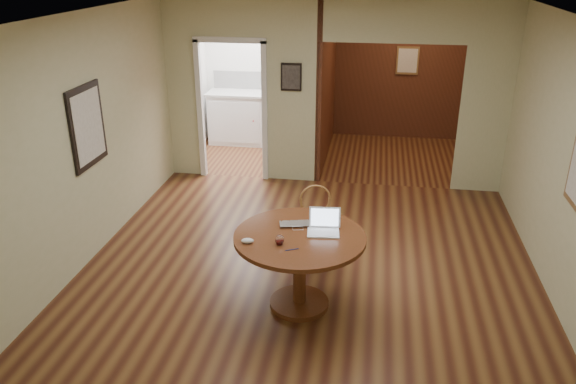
% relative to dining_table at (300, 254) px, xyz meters
% --- Properties ---
extents(floor, '(5.00, 5.00, 0.00)m').
position_rel_dining_table_xyz_m(floor, '(0.01, 0.83, -0.58)').
color(floor, '#411D12').
rests_on(floor, ground).
extents(room_shell, '(5.20, 7.50, 5.00)m').
position_rel_dining_table_xyz_m(room_shell, '(-0.46, 3.93, 0.70)').
color(room_shell, white).
rests_on(room_shell, ground).
extents(dining_table, '(1.26, 1.26, 0.79)m').
position_rel_dining_table_xyz_m(dining_table, '(0.00, 0.00, 0.00)').
color(dining_table, '#612B18').
rests_on(dining_table, ground).
extents(chair, '(0.46, 0.46, 0.91)m').
position_rel_dining_table_xyz_m(chair, '(0.06, 0.89, -0.08)').
color(chair, '#AE6C3D').
rests_on(chair, ground).
extents(open_laptop, '(0.32, 0.29, 0.21)m').
position_rel_dining_table_xyz_m(open_laptop, '(0.22, 0.13, 0.26)').
color(open_laptop, white).
rests_on(open_laptop, dining_table).
extents(closed_laptop, '(0.38, 0.29, 0.03)m').
position_rel_dining_table_xyz_m(closed_laptop, '(-0.05, 0.15, 0.22)').
color(closed_laptop, '#B9BABF').
rests_on(closed_laptop, dining_table).
extents(mouse, '(0.13, 0.08, 0.05)m').
position_rel_dining_table_xyz_m(mouse, '(-0.46, -0.23, 0.23)').
color(mouse, white).
rests_on(mouse, dining_table).
extents(wine_glass, '(0.09, 0.09, 0.10)m').
position_rel_dining_table_xyz_m(wine_glass, '(-0.16, -0.21, 0.25)').
color(wine_glass, white).
rests_on(wine_glass, dining_table).
extents(pen, '(0.12, 0.06, 0.01)m').
position_rel_dining_table_xyz_m(pen, '(-0.03, -0.29, 0.21)').
color(pen, navy).
rests_on(pen, dining_table).
extents(kitchen_cabinet, '(2.06, 0.60, 0.94)m').
position_rel_dining_table_xyz_m(kitchen_cabinet, '(-1.34, 5.03, -0.11)').
color(kitchen_cabinet, white).
rests_on(kitchen_cabinet, ground).
extents(grocery_bag, '(0.33, 0.30, 0.27)m').
position_rel_dining_table_xyz_m(grocery_bag, '(-1.03, 5.03, 0.49)').
color(grocery_bag, beige).
rests_on(grocery_bag, kitchen_cabinet).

